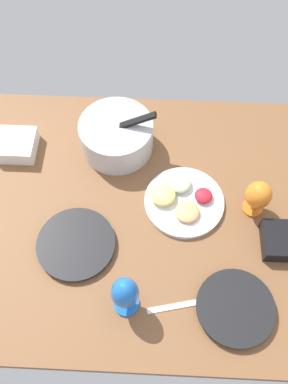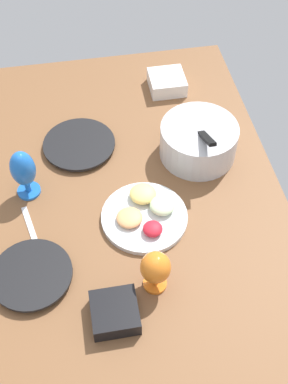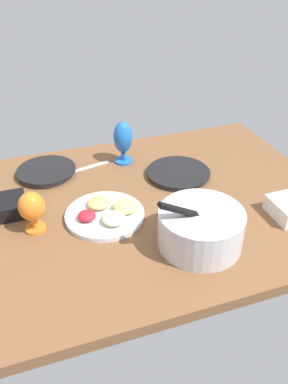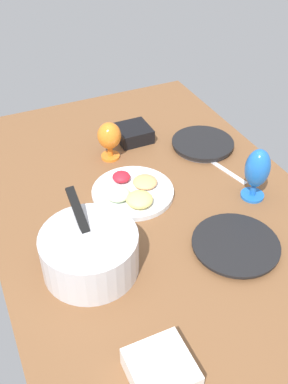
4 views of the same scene
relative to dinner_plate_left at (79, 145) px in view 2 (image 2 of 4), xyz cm
name	(u,v)px [view 2 (image 2 of 4)]	position (x,y,z in cm)	size (l,w,h in cm)	color
ground_plane	(129,206)	(28.24, 13.85, -3.13)	(160.00, 104.00, 4.00)	brown
dinner_plate_left	(79,145)	(0.00, 0.00, 0.00)	(26.06, 26.06, 2.17)	#4C4C51
dinner_plate_right	(32,275)	(51.14, -18.69, 0.24)	(24.11, 24.11, 2.63)	#4C4C51
mixing_bowl	(199,140)	(10.42, 41.36, 5.68)	(28.04, 26.98, 19.29)	silver
fruit_platter	(145,214)	(34.99, 18.09, 0.69)	(27.89, 27.89, 5.48)	silver
hurricane_glass_blue	(23,170)	(17.90, -18.66, 9.83)	(8.16, 8.16, 18.75)	blue
hurricane_glass_orange	(156,269)	(59.50, 16.64, 7.85)	(8.80, 8.80, 14.69)	orange
square_bowl_white	(167,82)	(-26.87, 37.87, 2.19)	(13.91, 13.91, 5.97)	white
square_bowl_black	(115,312)	(67.68, 3.69, 1.95)	(13.04, 13.04, 5.52)	black
fork_by_right_plate	(31,228)	(33.14, -18.65, -0.83)	(18.00, 1.80, 0.60)	silver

